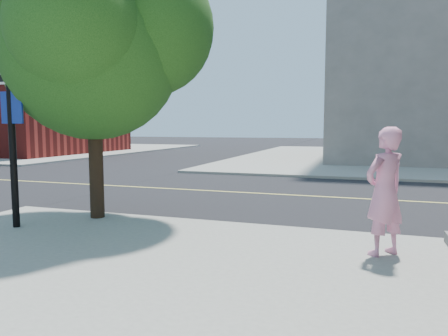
% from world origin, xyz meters
% --- Properties ---
extents(ground, '(140.00, 140.00, 0.00)m').
position_xyz_m(ground, '(0.00, 0.00, 0.00)').
color(ground, black).
rests_on(ground, ground).
extents(road_ew, '(140.00, 9.00, 0.01)m').
position_xyz_m(road_ew, '(0.00, 4.50, 0.01)').
color(road_ew, black).
rests_on(road_ew, ground).
extents(sidewalk_nw, '(26.00, 25.00, 0.12)m').
position_xyz_m(sidewalk_nw, '(-23.00, 21.50, 0.06)').
color(sidewalk_nw, gray).
rests_on(sidewalk_nw, ground).
extents(church, '(15.20, 12.00, 14.40)m').
position_xyz_m(church, '(-20.00, 18.00, 7.18)').
color(church, maroon).
rests_on(church, sidewalk_nw).
extents(man_on_phone, '(0.85, 0.85, 1.99)m').
position_xyz_m(man_on_phone, '(7.35, -1.39, 1.12)').
color(man_on_phone, pink).
rests_on(man_on_phone, sidewalk_se).
extents(street_tree, '(4.69, 4.27, 6.23)m').
position_xyz_m(street_tree, '(1.59, -0.49, 4.14)').
color(street_tree, black).
rests_on(street_tree, sidewalk_se).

